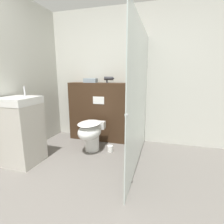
% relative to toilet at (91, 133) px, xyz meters
% --- Properties ---
extents(ground_plane, '(12.00, 12.00, 0.00)m').
position_rel_toilet_xyz_m(ground_plane, '(0.43, -1.42, -0.32)').
color(ground_plane, slate).
extents(wall_back, '(8.00, 0.06, 2.50)m').
position_rel_toilet_xyz_m(wall_back, '(0.43, 0.76, 0.93)').
color(wall_back, silver).
rests_on(wall_back, ground_plane).
extents(partition_panel, '(1.27, 0.28, 1.13)m').
position_rel_toilet_xyz_m(partition_panel, '(-0.02, 0.58, 0.24)').
color(partition_panel, '#3D2819').
rests_on(partition_panel, ground_plane).
extents(shower_glass, '(0.04, 1.82, 1.93)m').
position_rel_toilet_xyz_m(shower_glass, '(0.82, -0.18, 0.64)').
color(shower_glass, silver).
rests_on(shower_glass, ground_plane).
extents(toilet, '(0.37, 0.59, 0.52)m').
position_rel_toilet_xyz_m(toilet, '(0.00, 0.00, 0.00)').
color(toilet, white).
rests_on(toilet, ground_plane).
extents(sink_vanity, '(0.46, 0.48, 1.12)m').
position_rel_toilet_xyz_m(sink_vanity, '(-0.80, -0.64, 0.17)').
color(sink_vanity, beige).
rests_on(sink_vanity, ground_plane).
extents(hair_drier, '(0.19, 0.07, 0.12)m').
position_rel_toilet_xyz_m(hair_drier, '(0.15, 0.55, 0.89)').
color(hair_drier, '#2D2D33').
rests_on(hair_drier, partition_panel).
extents(folded_towel, '(0.25, 0.13, 0.08)m').
position_rel_toilet_xyz_m(folded_towel, '(-0.23, 0.57, 0.85)').
color(folded_towel, '#8C9EAD').
rests_on(folded_towel, partition_panel).
extents(spare_toilet_roll, '(0.09, 0.09, 0.10)m').
position_rel_toilet_xyz_m(spare_toilet_roll, '(0.32, 0.07, -0.27)').
color(spare_toilet_roll, white).
rests_on(spare_toilet_roll, ground_plane).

